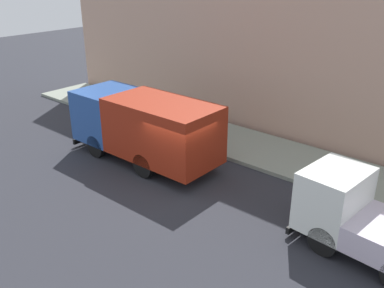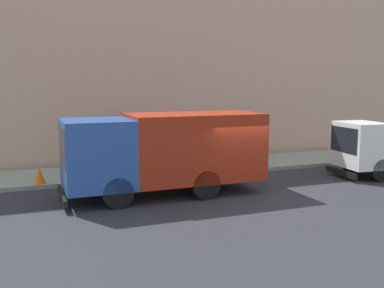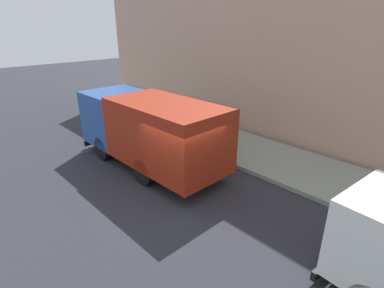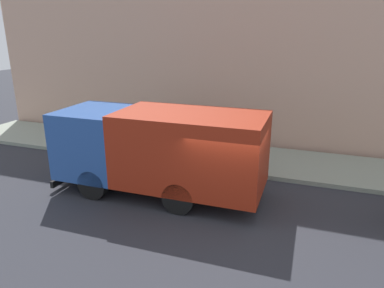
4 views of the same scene
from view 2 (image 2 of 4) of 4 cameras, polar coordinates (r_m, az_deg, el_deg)
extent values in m
plane|color=#2A2B32|center=(16.32, 6.02, -6.28)|extent=(80.00, 80.00, 0.00)
cube|color=gray|center=(20.56, 0.03, -3.02)|extent=(3.53, 30.00, 0.17)
cube|color=tan|center=(22.35, -2.06, 10.86)|extent=(0.50, 30.00, 10.27)
cube|color=#274F9C|center=(15.08, -12.31, -1.18)|extent=(2.61, 2.27, 2.29)
cube|color=black|center=(14.91, -16.54, -0.37)|extent=(2.18, 0.08, 1.28)
cube|color=maroon|center=(15.98, 0.21, -0.28)|extent=(2.63, 4.80, 2.41)
cube|color=black|center=(15.22, -16.59, -6.53)|extent=(2.49, 0.14, 0.24)
cylinder|color=black|center=(14.28, -9.66, -6.32)|extent=(0.31, 1.02, 1.02)
cylinder|color=black|center=(16.47, -11.28, -4.44)|extent=(0.31, 1.02, 1.02)
cylinder|color=black|center=(15.16, 1.80, -5.36)|extent=(0.31, 1.02, 1.02)
cylinder|color=black|center=(17.24, -1.18, -3.73)|extent=(0.31, 1.02, 1.02)
cube|color=white|center=(19.85, 21.10, -0.06)|extent=(2.31, 1.81, 1.90)
cube|color=black|center=(19.36, 19.25, 0.52)|extent=(1.83, 0.22, 1.06)
cube|color=black|center=(19.53, 18.88, -3.52)|extent=(2.09, 0.31, 0.24)
cylinder|color=black|center=(19.47, 23.38, -3.15)|extent=(0.38, 0.96, 0.94)
cylinder|color=black|center=(20.93, 20.16, -2.25)|extent=(0.38, 0.96, 0.94)
cylinder|color=#403255|center=(19.50, -6.64, -2.18)|extent=(0.31, 0.31, 0.84)
cylinder|color=#A22424|center=(19.38, -6.68, -0.01)|extent=(0.42, 0.42, 0.65)
sphere|color=brown|center=(19.33, -6.70, 1.26)|extent=(0.21, 0.21, 0.21)
cone|color=orange|center=(17.79, -19.29, -3.89)|extent=(0.44, 0.44, 0.64)
camera|label=1|loc=(18.02, 60.90, 17.23)|focal=39.68mm
camera|label=3|loc=(16.31, 40.11, 11.88)|focal=28.03mm
camera|label=4|loc=(10.49, 44.18, 13.53)|focal=32.98mm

